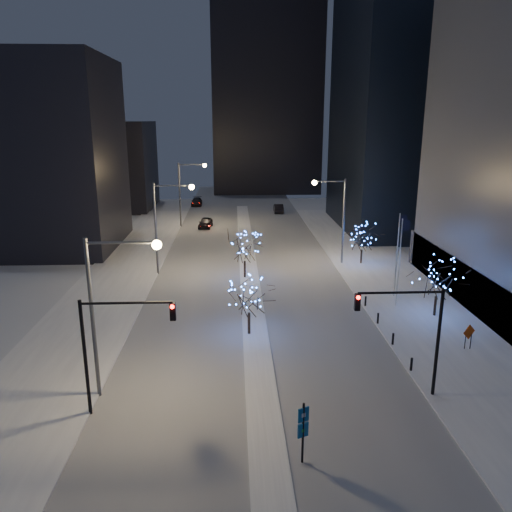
{
  "coord_description": "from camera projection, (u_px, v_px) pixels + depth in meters",
  "views": [
    {
      "loc": [
        -1.57,
        -25.78,
        16.49
      ],
      "look_at": [
        0.29,
        15.82,
        5.0
      ],
      "focal_mm": 35.0,
      "sensor_mm": 36.0,
      "label": 1
    }
  ],
  "objects": [
    {
      "name": "ground",
      "position": [
        263.0,
        410.0,
        29.28
      ],
      "size": [
        160.0,
        160.0,
        0.0
      ],
      "primitive_type": "plane",
      "color": "silver",
      "rests_on": "ground"
    },
    {
      "name": "car_near",
      "position": [
        206.0,
        223.0,
        77.88
      ],
      "size": [
        2.35,
        4.8,
        1.58
      ],
      "primitive_type": "imported",
      "rotation": [
        0.0,
        0.0,
        -0.11
      ],
      "color": "black",
      "rests_on": "ground"
    },
    {
      "name": "street_lamp_w_mid",
      "position": [
        165.0,
        216.0,
        53.17
      ],
      "size": [
        4.4,
        0.56,
        10.0
      ],
      "color": "#595E66",
      "rests_on": "ground"
    },
    {
      "name": "holiday_tree_median_far",
      "position": [
        245.0,
        247.0,
        52.42
      ],
      "size": [
        4.22,
        4.22,
        5.11
      ],
      "color": "black",
      "rests_on": "median"
    },
    {
      "name": "horizon_block",
      "position": [
        266.0,
        98.0,
        112.55
      ],
      "size": [
        24.0,
        14.0,
        42.0
      ],
      "primitive_type": "cube",
      "color": "black",
      "rests_on": "ground"
    },
    {
      "name": "construction_sign",
      "position": [
        469.0,
        334.0,
        36.36
      ],
      "size": [
        1.08,
        0.52,
        1.93
      ],
      "rotation": [
        0.0,
        0.0,
        0.42
      ],
      "color": "black",
      "rests_on": "east_sidewalk"
    },
    {
      "name": "street_lamp_w_near",
      "position": [
        109.0,
        296.0,
        29.09
      ],
      "size": [
        4.4,
        0.56,
        10.0
      ],
      "color": "#595E66",
      "rests_on": "ground"
    },
    {
      "name": "holiday_tree_plaza_near",
      "position": [
        438.0,
        279.0,
        42.06
      ],
      "size": [
        4.79,
        4.79,
        5.21
      ],
      "color": "black",
      "rests_on": "east_sidewalk"
    },
    {
      "name": "car_far",
      "position": [
        197.0,
        202.0,
        97.85
      ],
      "size": [
        2.11,
        5.06,
        1.46
      ],
      "primitive_type": "imported",
      "rotation": [
        0.0,
        0.0,
        0.01
      ],
      "color": "black",
      "rests_on": "ground"
    },
    {
      "name": "east_sidewalk",
      "position": [
        403.0,
        291.0,
        49.16
      ],
      "size": [
        10.0,
        90.0,
        0.15
      ],
      "primitive_type": "cube",
      "color": "white",
      "rests_on": "ground"
    },
    {
      "name": "holiday_tree_median_near",
      "position": [
        249.0,
        296.0,
        38.44
      ],
      "size": [
        4.98,
        4.98,
        4.91
      ],
      "color": "black",
      "rests_on": "median"
    },
    {
      "name": "median",
      "position": [
        248.0,
        264.0,
        58.15
      ],
      "size": [
        2.0,
        80.0,
        0.15
      ],
      "primitive_type": "cube",
      "color": "white",
      "rests_on": "ground"
    },
    {
      "name": "wayfinding_sign",
      "position": [
        303.0,
        427.0,
        24.23
      ],
      "size": [
        0.56,
        0.32,
        3.31
      ],
      "rotation": [
        0.0,
        0.0,
        0.44
      ],
      "color": "black",
      "rests_on": "ground"
    },
    {
      "name": "filler_west_near",
      "position": [
        26.0,
        155.0,
        63.4
      ],
      "size": [
        22.0,
        18.0,
        24.0
      ],
      "primitive_type": "cube",
      "color": "black",
      "rests_on": "ground"
    },
    {
      "name": "car_mid",
      "position": [
        278.0,
        208.0,
        90.74
      ],
      "size": [
        1.63,
        4.63,
        1.53
      ],
      "primitive_type": "imported",
      "rotation": [
        0.0,
        0.0,
        3.14
      ],
      "color": "black",
      "rests_on": "ground"
    },
    {
      "name": "holiday_tree_plaza_far",
      "position": [
        362.0,
        238.0,
        57.63
      ],
      "size": [
        4.17,
        4.17,
        4.81
      ],
      "color": "black",
      "rests_on": "east_sidewalk"
    },
    {
      "name": "street_lamp_east",
      "position": [
        336.0,
        210.0,
        56.89
      ],
      "size": [
        3.9,
        0.56,
        10.0
      ],
      "color": "#595E66",
      "rests_on": "ground"
    },
    {
      "name": "bollards",
      "position": [
        385.0,
        328.0,
        39.19
      ],
      "size": [
        0.16,
        12.16,
        0.9
      ],
      "color": "black",
      "rests_on": "east_sidewalk"
    },
    {
      "name": "flagpoles",
      "position": [
        399.0,
        252.0,
        45.19
      ],
      "size": [
        1.35,
        2.6,
        8.0
      ],
      "color": "silver",
      "rests_on": "east_sidewalk"
    },
    {
      "name": "traffic_signal_west",
      "position": [
        112.0,
        338.0,
        27.65
      ],
      "size": [
        5.26,
        0.43,
        7.0
      ],
      "color": "black",
      "rests_on": "ground"
    },
    {
      "name": "west_sidewalk",
      "position": [
        106.0,
        296.0,
        47.92
      ],
      "size": [
        8.0,
        90.0,
        0.15
      ],
      "primitive_type": "cube",
      "color": "white",
      "rests_on": "ground"
    },
    {
      "name": "traffic_signal_east",
      "position": [
        414.0,
        325.0,
        29.35
      ],
      "size": [
        5.26,
        0.43,
        7.0
      ],
      "color": "black",
      "rests_on": "ground"
    },
    {
      "name": "road",
      "position": [
        247.0,
        254.0,
        62.98
      ],
      "size": [
        20.0,
        130.0,
        0.02
      ],
      "primitive_type": "cube",
      "color": "#A0A4AE",
      "rests_on": "ground"
    },
    {
      "name": "street_lamp_w_far",
      "position": [
        186.0,
        185.0,
        77.24
      ],
      "size": [
        4.4,
        0.56,
        10.0
      ],
      "color": "#595E66",
      "rests_on": "ground"
    },
    {
      "name": "filler_west_far",
      "position": [
        103.0,
        166.0,
        93.44
      ],
      "size": [
        18.0,
        16.0,
        16.0
      ],
      "primitive_type": "cube",
      "color": "black",
      "rests_on": "ground"
    }
  ]
}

